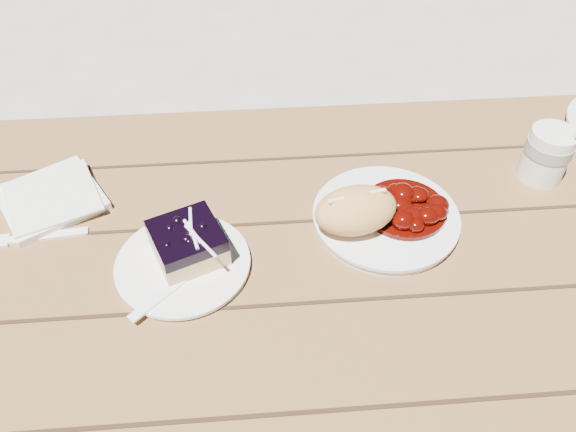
{
  "coord_description": "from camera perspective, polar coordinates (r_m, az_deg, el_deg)",
  "views": [
    {
      "loc": [
        -0.06,
        -0.54,
        1.4
      ],
      "look_at": [
        -0.02,
        0.04,
        0.81
      ],
      "focal_mm": 35.0,
      "sensor_mm": 36.0,
      "label": 1
    }
  ],
  "objects": [
    {
      "name": "napkin_stack",
      "position": [
        1.01,
        -22.95,
        1.63
      ],
      "size": [
        0.21,
        0.21,
        0.01
      ],
      "primitive_type": "cube",
      "rotation": [
        0.0,
        0.0,
        0.55
      ],
      "color": "white",
      "rests_on": "picnic_table"
    },
    {
      "name": "picnic_table",
      "position": [
        0.98,
        1.28,
        -10.58
      ],
      "size": [
        2.0,
        1.55,
        0.75
      ],
      "color": "brown",
      "rests_on": "ground"
    },
    {
      "name": "bread_roll",
      "position": [
        0.86,
        6.89,
        0.6
      ],
      "size": [
        0.15,
        0.11,
        0.07
      ],
      "primitive_type": "ellipsoid",
      "rotation": [
        0.0,
        0.0,
        0.21
      ],
      "color": "#DB9E54",
      "rests_on": "main_plate"
    },
    {
      "name": "blueberry_cake",
      "position": [
        0.84,
        -10.16,
        -2.65
      ],
      "size": [
        0.13,
        0.13,
        0.06
      ],
      "rotation": [
        0.0,
        0.0,
        0.39
      ],
      "color": "#DABA77",
      "rests_on": "dessert_plate"
    },
    {
      "name": "goulash_stew",
      "position": [
        0.9,
        11.89,
        1.44
      ],
      "size": [
        0.13,
        0.13,
        0.04
      ],
      "primitive_type": null,
      "color": "#410602",
      "rests_on": "main_plate"
    },
    {
      "name": "fork_table",
      "position": [
        0.96,
        -23.28,
        -1.83
      ],
      "size": [
        0.16,
        0.04,
        0.0
      ],
      "primitive_type": null,
      "rotation": [
        0.0,
        0.0,
        1.67
      ],
      "color": "white",
      "rests_on": "picnic_table"
    },
    {
      "name": "main_plate",
      "position": [
        0.91,
        9.87,
        -0.18
      ],
      "size": [
        0.23,
        0.23,
        0.02
      ],
      "primitive_type": "cylinder",
      "color": "white",
      "rests_on": "picnic_table"
    },
    {
      "name": "dessert_plate",
      "position": [
        0.85,
        -10.61,
        -4.86
      ],
      "size": [
        0.19,
        0.19,
        0.01
      ],
      "primitive_type": "cylinder",
      "color": "white",
      "rests_on": "picnic_table"
    },
    {
      "name": "fork_dessert",
      "position": [
        0.81,
        -12.29,
        -7.55
      ],
      "size": [
        0.13,
        0.13,
        0.0
      ],
      "primitive_type": null,
      "rotation": [
        0.0,
        0.0,
        -0.8
      ],
      "color": "white",
      "rests_on": "dessert_plate"
    },
    {
      "name": "coffee_cup",
      "position": [
        1.05,
        24.79,
        5.7
      ],
      "size": [
        0.07,
        0.07,
        0.09
      ],
      "primitive_type": "cylinder",
      "color": "white",
      "rests_on": "picnic_table"
    }
  ]
}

